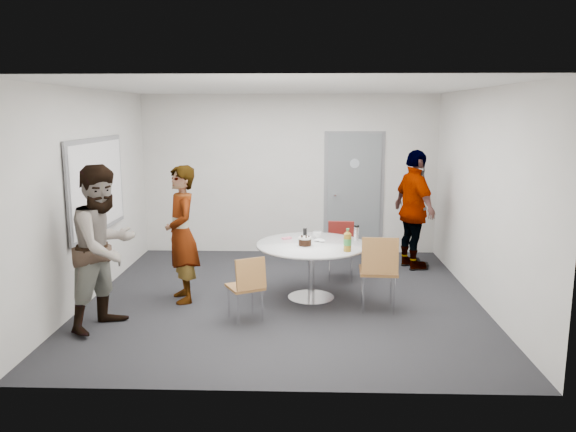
{
  "coord_description": "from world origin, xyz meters",
  "views": [
    {
      "loc": [
        0.28,
        -7.03,
        2.4
      ],
      "look_at": [
        0.05,
        0.25,
        1.05
      ],
      "focal_mm": 35.0,
      "sensor_mm": 36.0,
      "label": 1
    }
  ],
  "objects_px": {
    "chair_near_right": "(379,265)",
    "whiteboard": "(97,186)",
    "door": "(354,194)",
    "chair_far": "(341,244)",
    "person_main": "(182,234)",
    "person_right": "(414,210)",
    "person_left": "(105,247)",
    "table": "(313,251)",
    "chair_near_left": "(248,283)"
  },
  "relations": [
    {
      "from": "whiteboard",
      "to": "table",
      "type": "xyz_separation_m",
      "value": [
        2.84,
        -0.21,
        -0.82
      ]
    },
    {
      "from": "chair_near_right",
      "to": "person_main",
      "type": "relative_size",
      "value": 0.54
    },
    {
      "from": "table",
      "to": "chair_near_left",
      "type": "height_order",
      "value": "table"
    },
    {
      "from": "door",
      "to": "chair_near_right",
      "type": "distance_m",
      "value": 2.98
    },
    {
      "from": "table",
      "to": "person_main",
      "type": "relative_size",
      "value": 0.81
    },
    {
      "from": "chair_near_left",
      "to": "person_right",
      "type": "height_order",
      "value": "person_right"
    },
    {
      "from": "person_right",
      "to": "chair_near_right",
      "type": "bearing_deg",
      "value": 139.66
    },
    {
      "from": "door",
      "to": "person_left",
      "type": "xyz_separation_m",
      "value": [
        -3.05,
        -3.53,
        -0.1
      ]
    },
    {
      "from": "person_left",
      "to": "person_main",
      "type": "bearing_deg",
      "value": -10.49
    },
    {
      "from": "chair_far",
      "to": "person_left",
      "type": "bearing_deg",
      "value": 38.74
    },
    {
      "from": "chair_near_right",
      "to": "person_main",
      "type": "height_order",
      "value": "person_main"
    },
    {
      "from": "table",
      "to": "person_main",
      "type": "distance_m",
      "value": 1.69
    },
    {
      "from": "chair_near_right",
      "to": "person_right",
      "type": "height_order",
      "value": "person_right"
    },
    {
      "from": "person_main",
      "to": "person_left",
      "type": "height_order",
      "value": "person_left"
    },
    {
      "from": "door",
      "to": "person_main",
      "type": "bearing_deg",
      "value": -132.61
    },
    {
      "from": "chair_near_left",
      "to": "person_right",
      "type": "xyz_separation_m",
      "value": [
        2.33,
        2.36,
        0.45
      ]
    },
    {
      "from": "door",
      "to": "chair_far",
      "type": "height_order",
      "value": "door"
    },
    {
      "from": "person_right",
      "to": "door",
      "type": "bearing_deg",
      "value": 22.37
    },
    {
      "from": "chair_near_right",
      "to": "person_left",
      "type": "distance_m",
      "value": 3.19
    },
    {
      "from": "chair_near_right",
      "to": "person_right",
      "type": "xyz_separation_m",
      "value": [
        0.78,
        1.97,
        0.34
      ]
    },
    {
      "from": "chair_near_right",
      "to": "person_left",
      "type": "relative_size",
      "value": 0.51
    },
    {
      "from": "chair_near_right",
      "to": "chair_far",
      "type": "relative_size",
      "value": 1.14
    },
    {
      "from": "person_main",
      "to": "person_left",
      "type": "xyz_separation_m",
      "value": [
        -0.66,
        -0.93,
        0.05
      ]
    },
    {
      "from": "chair_near_right",
      "to": "whiteboard",
      "type": "bearing_deg",
      "value": 172.9
    },
    {
      "from": "whiteboard",
      "to": "chair_near_right",
      "type": "relative_size",
      "value": 2.0
    },
    {
      "from": "table",
      "to": "person_right",
      "type": "distance_m",
      "value": 2.21
    },
    {
      "from": "whiteboard",
      "to": "door",
      "type": "bearing_deg",
      "value": 32.66
    },
    {
      "from": "person_left",
      "to": "person_right",
      "type": "bearing_deg",
      "value": -32.0
    },
    {
      "from": "person_right",
      "to": "whiteboard",
      "type": "bearing_deg",
      "value": 87.8
    },
    {
      "from": "door",
      "to": "chair_near_left",
      "type": "xyz_separation_m",
      "value": [
        -1.48,
        -3.34,
        -0.55
      ]
    },
    {
      "from": "chair_near_left",
      "to": "chair_far",
      "type": "relative_size",
      "value": 0.94
    },
    {
      "from": "whiteboard",
      "to": "table",
      "type": "distance_m",
      "value": 2.96
    },
    {
      "from": "whiteboard",
      "to": "chair_near_left",
      "type": "relative_size",
      "value": 2.43
    },
    {
      "from": "person_main",
      "to": "person_left",
      "type": "relative_size",
      "value": 0.95
    },
    {
      "from": "chair_far",
      "to": "person_main",
      "type": "height_order",
      "value": "person_main"
    },
    {
      "from": "person_right",
      "to": "chair_far",
      "type": "bearing_deg",
      "value": 96.69
    },
    {
      "from": "chair_near_left",
      "to": "person_main",
      "type": "distance_m",
      "value": 1.24
    },
    {
      "from": "chair_near_left",
      "to": "chair_near_right",
      "type": "bearing_deg",
      "value": -13.95
    },
    {
      "from": "table",
      "to": "person_left",
      "type": "height_order",
      "value": "person_left"
    },
    {
      "from": "whiteboard",
      "to": "person_right",
      "type": "bearing_deg",
      "value": 16.5
    },
    {
      "from": "person_right",
      "to": "table",
      "type": "bearing_deg",
      "value": 115.36
    },
    {
      "from": "person_main",
      "to": "person_right",
      "type": "bearing_deg",
      "value": 93.65
    },
    {
      "from": "whiteboard",
      "to": "chair_far",
      "type": "relative_size",
      "value": 2.29
    },
    {
      "from": "whiteboard",
      "to": "person_main",
      "type": "distance_m",
      "value": 1.34
    },
    {
      "from": "door",
      "to": "person_main",
      "type": "xyz_separation_m",
      "value": [
        -2.39,
        -2.6,
        -0.15
      ]
    },
    {
      "from": "table",
      "to": "chair_near_right",
      "type": "xyz_separation_m",
      "value": [
        0.79,
        -0.45,
        -0.05
      ]
    },
    {
      "from": "person_left",
      "to": "person_right",
      "type": "height_order",
      "value": "person_left"
    },
    {
      "from": "whiteboard",
      "to": "person_main",
      "type": "xyz_separation_m",
      "value": [
        1.17,
        -0.32,
        -0.58
      ]
    },
    {
      "from": "table",
      "to": "person_right",
      "type": "bearing_deg",
      "value": 44.05
    },
    {
      "from": "whiteboard",
      "to": "table",
      "type": "bearing_deg",
      "value": -4.33
    }
  ]
}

